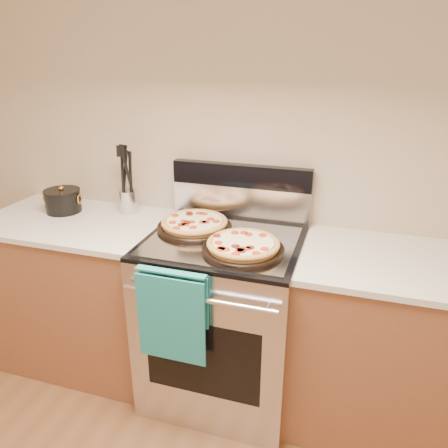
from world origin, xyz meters
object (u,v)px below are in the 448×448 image
(pepperoni_pizza_back, at_px, (195,224))
(pepperoni_pizza_front, at_px, (243,246))
(saucepan, at_px, (63,202))
(range_body, at_px, (224,320))
(utensil_crock, at_px, (129,201))

(pepperoni_pizza_back, distance_m, pepperoni_pizza_front, 0.36)
(pepperoni_pizza_back, distance_m, saucepan, 0.83)
(saucepan, bearing_deg, pepperoni_pizza_front, -11.62)
(pepperoni_pizza_back, relative_size, saucepan, 1.93)
(range_body, height_order, utensil_crock, utensil_crock)
(utensil_crock, bearing_deg, pepperoni_pizza_front, -23.59)
(range_body, distance_m, utensil_crock, 0.86)
(utensil_crock, bearing_deg, saucepan, -164.64)
(saucepan, bearing_deg, pepperoni_pizza_back, -3.54)
(pepperoni_pizza_back, height_order, saucepan, saucepan)
(pepperoni_pizza_front, distance_m, saucepan, 1.16)
(range_body, relative_size, pepperoni_pizza_front, 2.40)
(pepperoni_pizza_back, distance_m, utensil_crock, 0.49)
(pepperoni_pizza_front, relative_size, utensil_crock, 2.79)
(pepperoni_pizza_front, height_order, saucepan, saucepan)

